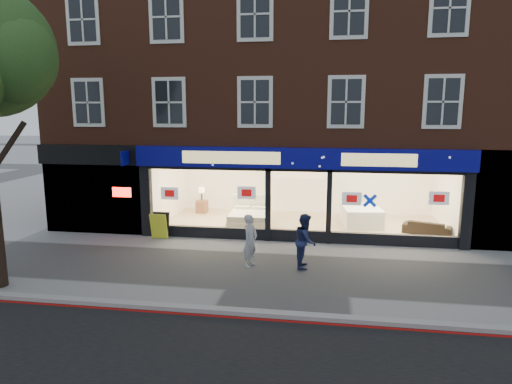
% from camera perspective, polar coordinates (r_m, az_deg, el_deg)
% --- Properties ---
extents(ground, '(120.00, 120.00, 0.00)m').
position_cam_1_polar(ground, '(13.24, 4.36, -9.92)').
color(ground, gray).
rests_on(ground, ground).
extents(kerb_line, '(60.00, 0.10, 0.01)m').
position_cam_1_polar(kerb_line, '(10.39, 2.97, -15.78)').
color(kerb_line, '#8C0A07').
rests_on(kerb_line, ground).
extents(kerb_stone, '(60.00, 0.25, 0.12)m').
position_cam_1_polar(kerb_stone, '(10.55, 3.09, -15.04)').
color(kerb_stone, gray).
rests_on(kerb_stone, ground).
extents(showroom_floor, '(11.00, 4.50, 0.10)m').
position_cam_1_polar(showroom_floor, '(18.23, 5.66, -4.08)').
color(showroom_floor, tan).
rests_on(showroom_floor, ground).
extents(building, '(19.00, 8.26, 10.30)m').
position_cam_1_polar(building, '(19.45, 6.26, 16.46)').
color(building, brown).
rests_on(building, ground).
extents(display_bed, '(1.60, 1.94, 1.06)m').
position_cam_1_polar(display_bed, '(17.86, -0.85, -3.18)').
color(display_bed, beige).
rests_on(display_bed, showroom_floor).
extents(bedside_table, '(0.47, 0.47, 0.55)m').
position_cam_1_polar(bedside_table, '(20.06, -6.77, -1.82)').
color(bedside_table, brown).
rests_on(bedside_table, showroom_floor).
extents(mattress_stack, '(1.60, 1.93, 0.70)m').
position_cam_1_polar(mattress_stack, '(18.32, 13.03, -2.94)').
color(mattress_stack, silver).
rests_on(mattress_stack, showroom_floor).
extents(sofa, '(1.77, 1.18, 0.48)m').
position_cam_1_polar(sofa, '(17.72, 20.58, -4.16)').
color(sofa, black).
rests_on(sofa, showroom_floor).
extents(a_board, '(0.62, 0.40, 0.94)m').
position_cam_1_polar(a_board, '(16.68, -11.93, -4.13)').
color(a_board, '#CDD525').
rests_on(a_board, ground).
extents(pedestrian_grey, '(0.56, 0.67, 1.56)m').
position_cam_1_polar(pedestrian_grey, '(13.43, -0.73, -6.08)').
color(pedestrian_grey, '#ABACB3').
rests_on(pedestrian_grey, ground).
extents(pedestrian_blue, '(0.61, 0.78, 1.60)m').
position_cam_1_polar(pedestrian_blue, '(13.41, 6.19, -6.08)').
color(pedestrian_blue, '#1B224D').
rests_on(pedestrian_blue, ground).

